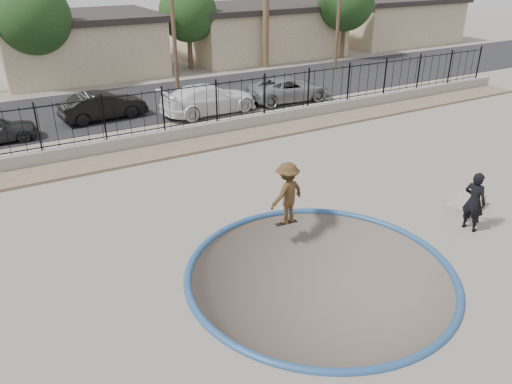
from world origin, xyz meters
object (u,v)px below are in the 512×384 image
at_px(car_c, 209,99).
at_px(car_d, 289,89).
at_px(concrete_ledge, 465,205).
at_px(skater, 287,196).
at_px(videographer, 474,201).
at_px(car_b, 103,106).
at_px(skateboard, 286,223).

xyz_separation_m(car_c, car_d, (4.87, 0.00, -0.09)).
xyz_separation_m(concrete_ledge, car_c, (-2.57, 13.87, 0.57)).
relative_size(skater, car_c, 0.38).
bearing_deg(car_c, videographer, -177.04).
relative_size(skater, videographer, 1.05).
xyz_separation_m(skater, car_b, (-2.08, 13.40, -0.25)).
bearing_deg(concrete_ledge, car_c, 100.48).
bearing_deg(videographer, car_b, 13.12).
relative_size(videographer, car_d, 0.39).
height_order(videographer, concrete_ledge, videographer).
bearing_deg(videographer, skateboard, 48.34).
relative_size(videographer, car_b, 0.44).
distance_m(concrete_ledge, car_d, 14.07).
relative_size(car_b, car_c, 0.81).
bearing_deg(car_b, skateboard, -176.02).
bearing_deg(concrete_ledge, car_d, 80.57).
distance_m(skater, car_c, 12.15).
height_order(skater, car_d, skater).
height_order(skater, concrete_ledge, skater).
distance_m(car_c, car_d, 4.87).
bearing_deg(skater, car_b, -95.53).
bearing_deg(car_d, car_c, 93.84).
distance_m(videographer, car_d, 15.08).
distance_m(skateboard, car_c, 12.17).
height_order(skateboard, car_d, car_d).
bearing_deg(car_b, car_c, -112.65).
height_order(skateboard, concrete_ledge, concrete_ledge).
distance_m(videographer, car_c, 14.84).
height_order(concrete_ledge, car_d, car_d).
bearing_deg(car_d, car_b, 84.61).
bearing_deg(car_c, car_d, -93.69).
distance_m(car_b, car_c, 5.23).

